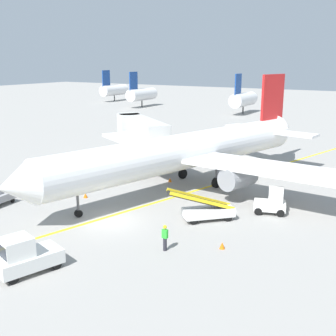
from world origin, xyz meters
TOP-DOWN VIEW (x-y plane):
  - ground_plane at (0.00, 0.00)m, footprint 300.00×300.00m
  - taxi_line_yellow at (0.30, 5.00)m, footprint 22.15×77.04m
  - airliner at (0.45, 11.15)m, footprint 27.82×34.73m
  - jet_bridge at (-10.61, 19.02)m, footprint 11.67×9.76m
  - pushback_tug at (0.59, -8.52)m, footprint 2.90×4.01m
  - baggage_tug_near_wing at (9.58, 7.82)m, footprint 2.68×1.96m
  - belt_loader_forward_hold at (5.83, 4.03)m, footprint 4.42×4.41m
  - ground_crew_marshaller at (5.88, -2.07)m, footprint 0.36×0.24m
  - safety_cone_nose_left at (-1.71, 11.37)m, footprint 0.36×0.36m
  - safety_cone_nose_right at (-5.53, 3.37)m, footprint 0.36×0.36m
  - safety_cone_wingtip_left at (8.87, 0.01)m, footprint 0.36×0.36m
  - distant_aircraft_far_left at (-58.46, 75.41)m, footprint 3.00×10.10m
  - distant_aircraft_mid_left at (-42.70, 66.46)m, footprint 3.00×10.10m
  - distant_aircraft_mid_right at (-15.46, 66.25)m, footprint 3.00×10.10m

SIDE VIEW (x-z plane):
  - ground_plane at x=0.00m, z-range 0.00..0.00m
  - taxi_line_yellow at x=0.30m, z-range 0.00..0.01m
  - safety_cone_nose_left at x=-1.71m, z-range 0.00..0.44m
  - safety_cone_nose_right at x=-5.53m, z-range 0.00..0.44m
  - safety_cone_wingtip_left at x=8.87m, z-range 0.00..0.44m
  - belt_loader_forward_hold at x=5.83m, z-range -0.52..2.07m
  - ground_crew_marshaller at x=5.88m, z-range 0.06..1.76m
  - baggage_tug_near_wing at x=9.58m, z-range -0.12..1.98m
  - pushback_tug at x=0.59m, z-range -0.11..2.09m
  - distant_aircraft_far_left at x=-58.46m, z-range -1.18..7.62m
  - distant_aircraft_mid_left at x=-42.70m, z-range -1.18..7.62m
  - distant_aircraft_mid_right at x=-15.46m, z-range -1.18..7.62m
  - airliner at x=0.45m, z-range -1.63..8.47m
  - jet_bridge at x=-10.61m, z-range 1.12..5.97m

